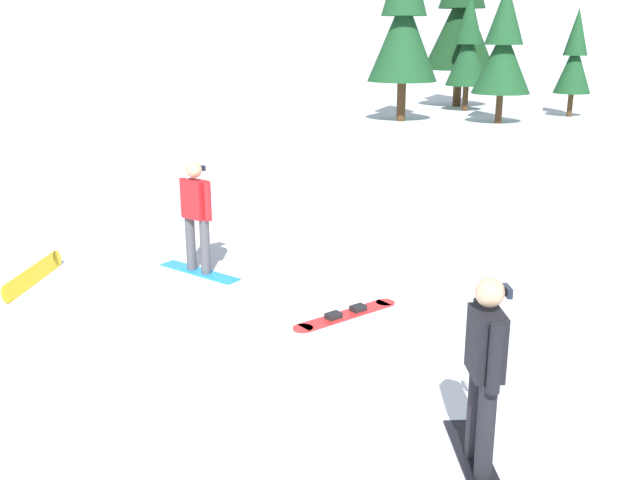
{
  "coord_description": "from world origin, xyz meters",
  "views": [
    {
      "loc": [
        2.49,
        -5.58,
        3.59
      ],
      "look_at": [
        0.17,
        2.86,
        1.0
      ],
      "focal_mm": 39.55,
      "sensor_mm": 36.0,
      "label": 1
    }
  ],
  "objects": [
    {
      "name": "pine_tree_leaning",
      "position": [
        -2.14,
        24.07,
        4.03
      ],
      "size": [
        2.87,
        2.87,
        7.4
      ],
      "color": "#472D19",
      "rests_on": "ground_plane"
    },
    {
      "name": "pine_tree_tall",
      "position": [
        4.79,
        27.62,
        2.5
      ],
      "size": [
        1.58,
        1.58,
        4.6
      ],
      "color": "#472D19",
      "rests_on": "ground_plane"
    },
    {
      "name": "pine_tree_twin",
      "position": [
        -0.4,
        30.82,
        4.49
      ],
      "size": [
        3.51,
        3.51,
        8.24
      ],
      "color": "#472D19",
      "rests_on": "ground_plane"
    },
    {
      "name": "pine_tree_broad",
      "position": [
        1.83,
        24.33,
        2.98
      ],
      "size": [
        2.35,
        2.35,
        5.46
      ],
      "color": "#472D19",
      "rests_on": "ground_plane"
    },
    {
      "name": "snowboarder_foreground",
      "position": [
        2.4,
        -0.17,
        0.92
      ],
      "size": [
        0.72,
        1.5,
        1.73
      ],
      "color": "black",
      "rests_on": "ground_plane"
    },
    {
      "name": "ground_plane",
      "position": [
        0.0,
        0.0,
        0.0
      ],
      "size": [
        800.0,
        800.0,
        0.0
      ],
      "primitive_type": "plane",
      "color": "silver"
    },
    {
      "name": "loose_snowboard_near_left",
      "position": [
        -4.24,
        2.81,
        0.13
      ],
      "size": [
        0.43,
        1.82,
        0.26
      ],
      "color": "yellow",
      "rests_on": "ground_plane"
    },
    {
      "name": "pine_tree_short",
      "position": [
        0.16,
        28.79,
        2.92
      ],
      "size": [
        1.96,
        1.96,
        5.36
      ],
      "color": "#472D19",
      "rests_on": "ground_plane"
    },
    {
      "name": "snowboarder_midground",
      "position": [
        -2.07,
        3.9,
        0.92
      ],
      "size": [
        1.51,
        0.83,
        1.74
      ],
      "color": "#1E8CD8",
      "rests_on": "ground_plane"
    },
    {
      "name": "loose_snowboard_far_spare",
      "position": [
        0.54,
        2.81,
        0.02
      ],
      "size": [
        1.2,
        1.5,
        0.09
      ],
      "color": "red",
      "rests_on": "ground_plane"
    }
  ]
}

